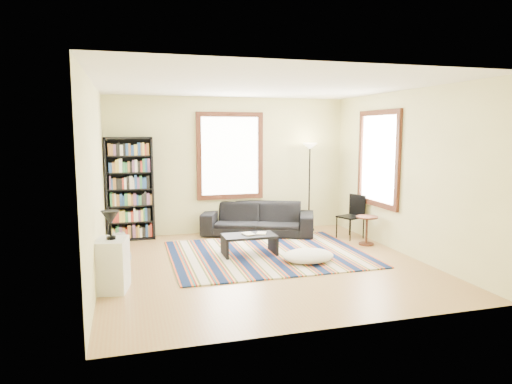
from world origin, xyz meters
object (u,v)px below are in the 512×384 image
object	(u,v)px
sofa	(258,219)
side_table	(367,230)
folding_chair	(350,217)
dog	(118,250)
white_cabinet	(112,265)
coffee_table	(249,245)
floor_cushion	(308,256)
floor_lamp	(309,187)
bookshelf	(130,189)

from	to	relation	value
sofa	side_table	world-z (taller)	sofa
folding_chair	dog	world-z (taller)	folding_chair
folding_chair	white_cabinet	world-z (taller)	folding_chair
sofa	coffee_table	world-z (taller)	sofa
floor_cushion	side_table	size ratio (longest dim) A/B	1.57
coffee_table	folding_chair	world-z (taller)	folding_chair
side_table	floor_cushion	bearing A→B (deg)	-152.39
coffee_table	folding_chair	xyz separation A→B (m)	(2.25, 0.67, 0.25)
floor_lamp	dog	distance (m)	4.32
sofa	floor_lamp	size ratio (longest dim) A/B	1.21
sofa	bookshelf	size ratio (longest dim) A/B	1.13
coffee_table	floor_cushion	bearing A→B (deg)	-39.26
side_table	white_cabinet	size ratio (longest dim) A/B	0.77
white_cabinet	side_table	bearing A→B (deg)	26.44
side_table	sofa	bearing A→B (deg)	141.40
white_cabinet	dog	xyz separation A→B (m)	(0.06, 0.99, -0.05)
floor_cushion	floor_lamp	distance (m)	2.57
floor_cushion	folding_chair	bearing A→B (deg)	42.92
sofa	coffee_table	xyz separation A→B (m)	(-0.59, -1.48, -0.15)
coffee_table	dog	bearing A→B (deg)	-175.06
floor_cushion	floor_lamp	size ratio (longest dim) A/B	0.46
floor_lamp	white_cabinet	bearing A→B (deg)	-145.03
side_table	dog	distance (m)	4.45
floor_cushion	dog	world-z (taller)	dog
floor_lamp	dog	xyz separation A→B (m)	(-3.89, -1.77, -0.63)
floor_cushion	coffee_table	bearing A→B (deg)	140.74
side_table	folding_chair	world-z (taller)	folding_chair
bookshelf	white_cabinet	size ratio (longest dim) A/B	2.86
folding_chair	sofa	bearing A→B (deg)	133.71
side_table	white_cabinet	bearing A→B (deg)	-163.99
bookshelf	side_table	world-z (taller)	bookshelf
bookshelf	dog	bearing A→B (deg)	-96.33
sofa	floor_lamp	world-z (taller)	floor_lamp
side_table	bookshelf	bearing A→B (deg)	158.80
side_table	white_cabinet	xyz separation A→B (m)	(-4.50, -1.29, 0.08)
bookshelf	folding_chair	size ratio (longest dim) A/B	2.33
sofa	side_table	xyz separation A→B (m)	(1.72, -1.37, -0.06)
coffee_table	floor_cushion	world-z (taller)	coffee_table
coffee_table	dog	size ratio (longest dim) A/B	1.48
folding_chair	dog	distance (m)	4.48
white_cabinet	dog	world-z (taller)	white_cabinet
floor_cushion	dog	xyz separation A→B (m)	(-2.95, 0.48, 0.20)
dog	coffee_table	bearing A→B (deg)	-1.99
bookshelf	floor_lamp	size ratio (longest dim) A/B	1.08
sofa	floor_cushion	bearing A→B (deg)	-61.51
folding_chair	floor_lamp	bearing A→B (deg)	98.61
dog	bookshelf	bearing A→B (deg)	76.74
folding_chair	white_cabinet	xyz separation A→B (m)	(-4.45, -1.85, -0.08)
white_cabinet	dog	bearing A→B (deg)	97.06
folding_chair	side_table	bearing A→B (deg)	-105.27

